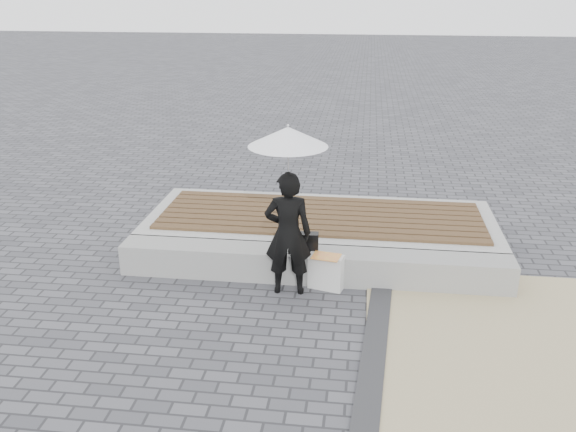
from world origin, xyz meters
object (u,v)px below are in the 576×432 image
object	(u,v)px
seating_ledge	(313,265)
parasol	(288,137)
handbag	(303,243)
canvas_tote	(326,272)
woman	(288,234)

from	to	relation	value
seating_ledge	parasol	size ratio (longest dim) A/B	4.27
handbag	canvas_tote	world-z (taller)	handbag
seating_ledge	parasol	bearing A→B (deg)	-125.75
seating_ledge	handbag	xyz separation A→B (m)	(-0.12, -0.08, 0.33)
handbag	canvas_tote	distance (m)	0.46
woman	handbag	xyz separation A→B (m)	(0.16, 0.30, -0.24)
seating_ledge	parasol	xyz separation A→B (m)	(-0.27, -0.38, 1.76)
seating_ledge	canvas_tote	size ratio (longest dim) A/B	11.08
seating_ledge	handbag	size ratio (longest dim) A/B	13.30
seating_ledge	canvas_tote	xyz separation A→B (m)	(0.18, -0.23, 0.03)
parasol	canvas_tote	world-z (taller)	parasol
woman	canvas_tote	size ratio (longest dim) A/B	3.43
woman	canvas_tote	distance (m)	0.73
parasol	canvas_tote	distance (m)	1.80
handbag	woman	bearing A→B (deg)	-119.82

